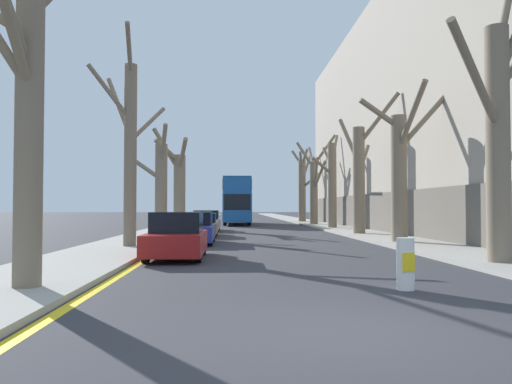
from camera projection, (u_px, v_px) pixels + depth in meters
ground_plane at (365, 334)px, 6.35m from camera, size 300.00×300.00×0.00m
sidewalk_left at (193, 221)px, 55.98m from camera, size 3.11×120.00×0.12m
sidewalk_right at (300, 221)px, 56.57m from camera, size 3.11×120.00×0.12m
building_facade_right at (430, 122)px, 35.95m from camera, size 10.08×39.82×15.57m
kerb_line_stripe at (208, 221)px, 56.06m from camera, size 0.24×120.00×0.01m
street_tree_left_0 at (26, 102)px, 9.42m from camera, size 3.45×4.31×8.01m
street_tree_left_1 at (130, 147)px, 19.31m from camera, size 2.61×3.78×8.27m
street_tree_left_2 at (160, 185)px, 27.84m from camera, size 2.67×3.54×6.11m
street_tree_left_3 at (178, 185)px, 36.95m from camera, size 2.90×3.46×7.48m
street_tree_right_0 at (499, 128)px, 13.72m from camera, size 3.95×3.50×8.33m
street_tree_right_1 at (401, 169)px, 21.75m from camera, size 4.39×2.79×6.94m
street_tree_right_2 at (360, 174)px, 28.70m from camera, size 2.90×3.45×8.01m
street_tree_right_3 at (332, 183)px, 36.66m from camera, size 2.57×2.70×7.15m
street_tree_right_4 at (314, 186)px, 43.72m from camera, size 3.43×4.83×7.93m
street_tree_right_5 at (303, 186)px, 52.26m from camera, size 2.74×3.27×7.66m
double_decker_bus at (237, 199)px, 46.62m from camera, size 2.46×11.42×4.20m
parked_car_0 at (177, 237)px, 15.71m from camera, size 1.73×3.91×1.46m
parked_car_1 at (193, 229)px, 22.06m from camera, size 1.89×4.32×1.40m
parked_car_2 at (201, 225)px, 27.66m from camera, size 1.87×4.27×1.27m
parked_car_3 at (206, 221)px, 33.77m from camera, size 1.84×4.51×1.39m
traffic_bollard at (405, 264)px, 9.74m from camera, size 0.34×0.35×1.02m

